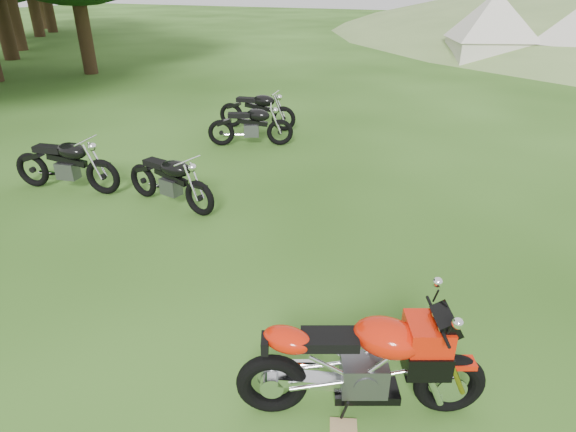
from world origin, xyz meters
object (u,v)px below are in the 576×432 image
at_px(plywood_board, 343,427).
at_px(vintage_moto_c, 250,124).
at_px(vintage_moto_d, 257,109).
at_px(tent_left, 492,29).
at_px(vintage_moto_a, 65,163).
at_px(vintage_moto_b, 169,179).
at_px(sport_motorcycle, 363,356).

distance_m(plywood_board, vintage_moto_c, 8.24).
relative_size(vintage_moto_d, tent_left, 0.60).
height_order(vintage_moto_c, vintage_moto_d, vintage_moto_d).
relative_size(vintage_moto_a, vintage_moto_c, 1.08).
bearing_deg(vintage_moto_a, vintage_moto_d, 64.99).
relative_size(vintage_moto_a, vintage_moto_d, 1.04).
bearing_deg(plywood_board, tent_left, 90.24).
distance_m(vintage_moto_a, vintage_moto_c, 4.23).
height_order(vintage_moto_d, tent_left, tent_left).
height_order(vintage_moto_a, tent_left, tent_left).
bearing_deg(vintage_moto_b, plywood_board, -27.50).
relative_size(vintage_moto_b, tent_left, 0.58).
height_order(plywood_board, vintage_moto_d, vintage_moto_d).
relative_size(sport_motorcycle, vintage_moto_d, 1.06).
xyz_separation_m(vintage_moto_a, vintage_moto_d, (1.39, 5.10, -0.02)).
distance_m(sport_motorcycle, vintage_moto_d, 9.41).
bearing_deg(vintage_moto_c, vintage_moto_d, 85.50).
height_order(vintage_moto_a, vintage_moto_b, vintage_moto_a).
relative_size(sport_motorcycle, vintage_moto_b, 1.11).
bearing_deg(vintage_moto_c, vintage_moto_b, -110.31).
height_order(plywood_board, vintage_moto_c, vintage_moto_c).
distance_m(vintage_moto_a, vintage_moto_b, 2.18).
bearing_deg(vintage_moto_b, vintage_moto_c, 105.20).
distance_m(plywood_board, tent_left, 22.91).
relative_size(vintage_moto_b, vintage_moto_d, 0.96).
bearing_deg(vintage_moto_a, vintage_moto_b, -4.50).
bearing_deg(vintage_moto_d, plywood_board, -67.27).
bearing_deg(tent_left, vintage_moto_c, -124.89).
xyz_separation_m(vintage_moto_b, vintage_moto_d, (-0.78, 4.90, 0.02)).
bearing_deg(tent_left, plywood_board, -109.23).
distance_m(plywood_board, vintage_moto_b, 5.37).
xyz_separation_m(plywood_board, vintage_moto_a, (-6.39, 3.09, 0.54)).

